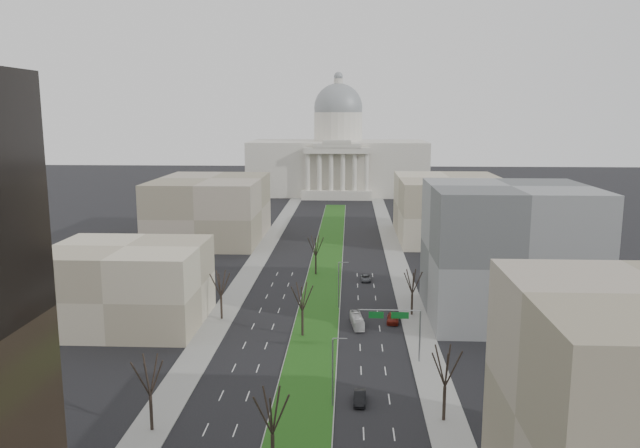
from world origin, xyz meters
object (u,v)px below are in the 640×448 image
(car_black, at_px, (360,397))
(car_grey_far, at_px, (366,278))
(box_van, at_px, (357,321))
(car_red, at_px, (393,318))

(car_black, xyz_separation_m, car_grey_far, (2.18, 59.12, -0.09))
(car_grey_far, bearing_deg, box_van, -95.95)
(car_black, relative_size, car_grey_far, 0.96)
(car_black, height_order, car_grey_far, car_black)
(car_black, relative_size, car_red, 0.85)
(car_red, bearing_deg, box_van, -152.51)
(car_red, distance_m, car_grey_far, 27.78)
(car_red, bearing_deg, car_grey_far, 104.28)
(car_black, relative_size, box_van, 0.59)
(car_red, xyz_separation_m, car_grey_far, (-4.15, 27.47, -0.11))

